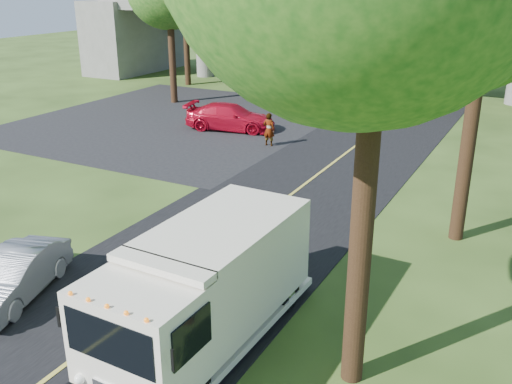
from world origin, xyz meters
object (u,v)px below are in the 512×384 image
Objects in this scene: utility_pole at (277,32)px; red_sedan at (230,117)px; traffic_signal at (311,54)px; step_van at (207,284)px; silver_sedan at (15,275)px; pedestrian at (269,130)px.

utility_pole is 7.58m from red_sedan.
traffic_signal is 2.86m from utility_pole.
step_van is 19.22m from red_sedan.
silver_sedan is at bearing -171.45° from step_van.
step_van is (9.70, -23.32, -3.14)m from utility_pole.
utility_pole reaches higher than step_van.
red_sedan is 3.75m from pedestrian.
utility_pole is at bearing 82.35° from silver_sedan.
traffic_signal reaches higher than step_van.
silver_sedan is at bearing -179.48° from red_sedan.
utility_pole is at bearing 113.92° from step_van.
step_van is 3.91× the size of pedestrian.
red_sedan is (0.44, -6.49, -3.89)m from utility_pole.
red_sedan is at bearing 120.17° from step_van.
red_sedan is 2.95× the size of pedestrian.
traffic_signal is 3.17× the size of pedestrian.
step_van is 16.14m from pedestrian.
traffic_signal is 10.84m from pedestrian.
pedestrian is at bearing -131.48° from red_sedan.
utility_pole reaches higher than traffic_signal.
traffic_signal is 8.92m from red_sedan.
traffic_signal is 26.67m from step_van.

